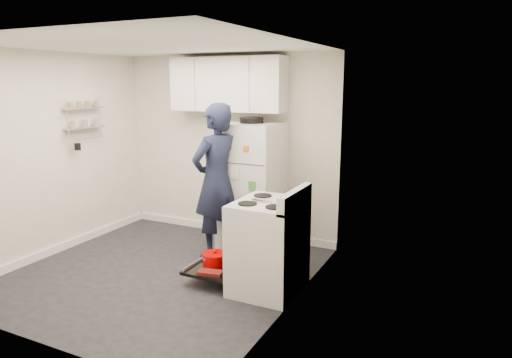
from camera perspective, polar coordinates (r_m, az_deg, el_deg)
The scene contains 7 objects.
room at distance 5.10m, azimuth -12.43°, elevation 1.33°, with size 3.21×3.21×2.51m.
electric_range at distance 4.75m, azimuth 1.44°, elevation -8.46°, with size 0.66×0.76×1.10m.
open_oven_door at distance 5.10m, azimuth -4.88°, elevation -10.46°, with size 0.55×0.70×0.22m.
refrigerator at distance 5.90m, azimuth -0.55°, elevation -0.81°, with size 0.72×0.74×1.70m.
upper_cabinets at distance 6.12m, azimuth -3.58°, elevation 11.72°, with size 1.60×0.33×0.70m, color silver.
wall_shelf_rack at distance 6.38m, azimuth -20.72°, elevation 7.17°, with size 0.14×0.60×0.61m.
person at distance 5.57m, azimuth -4.96°, elevation -0.27°, with size 0.69×0.45×1.90m, color #181D36.
Camera 1 is at (3.09, -3.91, 2.13)m, focal length 32.00 mm.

